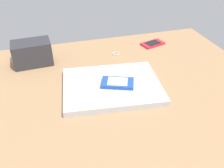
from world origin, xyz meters
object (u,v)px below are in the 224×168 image
at_px(laptop_closed, 112,86).
at_px(cell_phone_on_laptop, 118,83).
at_px(cell_phone_on_desk, 153,44).
at_px(desk_organizer, 32,53).
at_px(key_ring, 116,54).

height_order(laptop_closed, cell_phone_on_laptop, cell_phone_on_laptop).
distance_m(laptop_closed, cell_phone_on_desk, 0.39).
distance_m(cell_phone_on_laptop, desk_organizer, 0.37).
bearing_deg(laptop_closed, cell_phone_on_desk, -127.66).
relative_size(laptop_closed, desk_organizer, 2.23).
relative_size(cell_phone_on_desk, desk_organizer, 0.80).
relative_size(cell_phone_on_laptop, desk_organizer, 0.84).
distance_m(cell_phone_on_desk, desk_organizer, 0.52).
relative_size(laptop_closed, cell_phone_on_desk, 2.79).
height_order(cell_phone_on_desk, key_ring, cell_phone_on_desk).
relative_size(laptop_closed, cell_phone_on_laptop, 2.67).
height_order(cell_phone_on_desk, desk_organizer, desk_organizer).
bearing_deg(desk_organizer, cell_phone_on_laptop, 132.15).
bearing_deg(key_ring, cell_phone_on_laptop, 74.83).
bearing_deg(cell_phone_on_desk, desk_organizer, 3.34).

